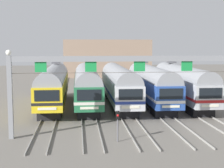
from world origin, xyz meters
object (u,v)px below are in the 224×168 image
commuter_train_silver (119,84)px  yard_signal_mast (118,120)px  commuter_train_green (87,84)px  commuter_train_stainless (182,83)px  catenary_gantry (139,71)px  commuter_train_blue (151,83)px  commuter_train_yellow (54,84)px

commuter_train_silver → yard_signal_mast: 15.33m
commuter_train_green → commuter_train_stainless: (11.66, 0.00, 0.00)m
catenary_gantry → yard_signal_mast: bearing=-139.2°
commuter_train_blue → commuter_train_stainless: 3.89m
commuter_train_blue → commuter_train_yellow: bearing=180.0°
catenary_gantry → yard_signal_mast: 4.37m
commuter_train_stainless → commuter_train_green: bearing=-180.0°
commuter_train_silver → catenary_gantry: (0.00, -13.49, 2.54)m
commuter_train_yellow → yard_signal_mast: (5.83, -15.18, -1.00)m
commuter_train_yellow → yard_signal_mast: commuter_train_yellow is taller
commuter_train_stainless → catenary_gantry: (-7.78, -13.50, 2.53)m
commuter_train_silver → commuter_train_stainless: 7.78m
commuter_train_yellow → yard_signal_mast: size_ratio=7.50×
commuter_train_blue → commuter_train_silver: bearing=-179.9°
commuter_train_stainless → yard_signal_mast: 18.05m
commuter_train_silver → commuter_train_stainless: commuter_train_stainless is taller
commuter_train_green → yard_signal_mast: (1.94, -15.17, -0.99)m
commuter_train_yellow → catenary_gantry: bearing=-60.1°
commuter_train_yellow → commuter_train_stainless: same height
commuter_train_silver → commuter_train_stainless: bearing=0.0°
commuter_train_stainless → yard_signal_mast: bearing=-122.6°
commuter_train_green → commuter_train_stainless: size_ratio=1.00×
commuter_train_stainless → catenary_gantry: catenary_gantry is taller
commuter_train_silver → yard_signal_mast: bearing=-97.3°
commuter_train_yellow → commuter_train_blue: bearing=0.0°
commuter_train_green → commuter_train_stainless: 11.66m
commuter_train_blue → commuter_train_stainless: size_ratio=1.00×
commuter_train_yellow → catenary_gantry: 15.78m
commuter_train_green → catenary_gantry: catenary_gantry is taller
commuter_train_yellow → commuter_train_stainless: size_ratio=1.00×
commuter_train_blue → catenary_gantry: bearing=-106.1°
commuter_train_yellow → yard_signal_mast: bearing=-69.0°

